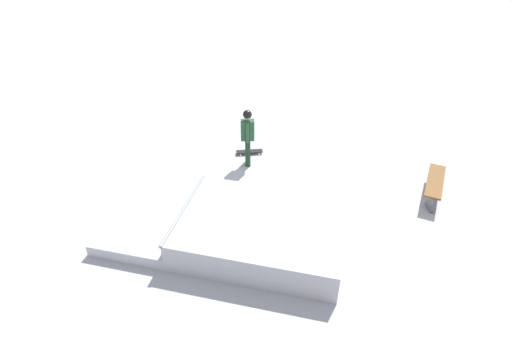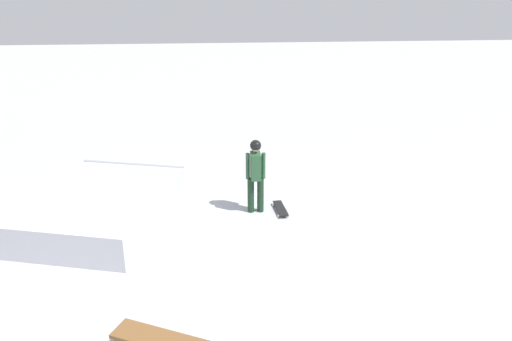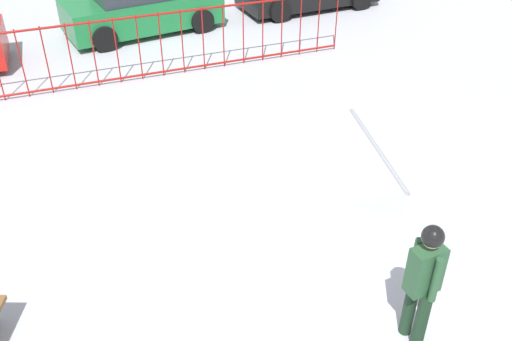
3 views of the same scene
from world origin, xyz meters
name	(u,v)px [view 2 (image 2 of 3)]	position (x,y,z in m)	size (l,w,h in m)	color
ground_plane	(140,242)	(0.00, 0.00, 0.00)	(60.00, 60.00, 0.00)	#A8AAB2
skate_ramp	(112,201)	(1.38, 0.78, 0.32)	(5.88, 3.88, 0.74)	#B0B3BB
skater	(256,171)	(1.23, -2.48, 1.01)	(0.38, 0.44, 1.73)	black
skateboard	(281,208)	(1.18, -3.05, 0.08)	(0.82, 0.32, 0.09)	black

